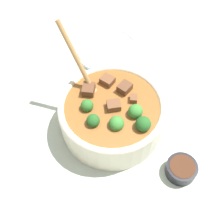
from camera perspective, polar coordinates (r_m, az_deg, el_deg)
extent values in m
plane|color=#ADBCAD|center=(0.74, 0.00, -2.67)|extent=(4.00, 4.00, 0.00)
cylinder|color=beige|center=(0.70, 0.00, -0.80)|extent=(0.26, 0.26, 0.09)
torus|color=beige|center=(0.67, 0.00, 1.27)|extent=(0.26, 0.26, 0.02)
cylinder|color=brown|center=(0.69, 0.00, 0.09)|extent=(0.24, 0.24, 0.05)
sphere|color=#235B23|center=(0.63, -3.86, -1.76)|extent=(0.03, 0.03, 0.03)
cylinder|color=#6B9956|center=(0.65, -3.75, -2.81)|extent=(0.01, 0.01, 0.01)
sphere|color=#387F33|center=(0.63, 0.91, -2.36)|extent=(0.04, 0.04, 0.04)
cylinder|color=#6B9956|center=(0.65, 0.88, -3.55)|extent=(0.01, 0.01, 0.02)
sphere|color=#235B23|center=(0.63, 6.35, -2.41)|extent=(0.04, 0.04, 0.04)
cylinder|color=#6B9956|center=(0.65, 6.15, -3.61)|extent=(0.01, 0.01, 0.02)
sphere|color=#387F33|center=(0.65, 4.78, 0.12)|extent=(0.03, 0.03, 0.03)
cylinder|color=#6B9956|center=(0.67, 4.63, -1.09)|extent=(0.01, 0.01, 0.02)
sphere|color=#2D6B28|center=(0.66, -5.09, 1.30)|extent=(0.03, 0.03, 0.03)
cylinder|color=#6B9956|center=(0.68, -4.96, 0.22)|extent=(0.01, 0.01, 0.01)
cube|color=brown|center=(0.66, 0.37, 1.20)|extent=(0.04, 0.04, 0.02)
cube|color=brown|center=(0.69, 2.59, 4.83)|extent=(0.04, 0.04, 0.02)
cube|color=brown|center=(0.71, -0.93, 6.26)|extent=(0.04, 0.04, 0.02)
cube|color=brown|center=(0.67, 4.41, 2.69)|extent=(0.03, 0.03, 0.02)
cube|color=brown|center=(0.69, -4.78, 4.46)|extent=(0.04, 0.04, 0.03)
ellipsoid|color=#A87A47|center=(0.70, -3.80, 4.15)|extent=(0.04, 0.03, 0.01)
cylinder|color=#A87A47|center=(0.67, -7.22, 10.79)|extent=(0.04, 0.11, 0.16)
cylinder|color=black|center=(0.69, 13.87, -11.20)|extent=(0.07, 0.07, 0.03)
cylinder|color=#472819|center=(0.68, 14.06, -10.81)|extent=(0.06, 0.06, 0.01)
cylinder|color=white|center=(0.92, -0.90, 12.61)|extent=(0.20, 0.20, 0.01)
torus|color=white|center=(0.91, -0.91, 12.88)|extent=(0.20, 0.20, 0.01)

